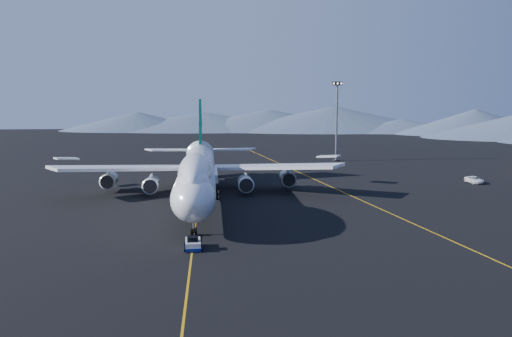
{
  "coord_description": "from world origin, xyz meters",
  "views": [
    {
      "loc": [
        2.66,
        -107.62,
        20.06
      ],
      "look_at": [
        11.3,
        2.47,
        6.0
      ],
      "focal_mm": 40.0,
      "sensor_mm": 36.0,
      "label": 1
    }
  ],
  "objects": [
    {
      "name": "floodlight_mast",
      "position": [
        41.45,
        66.81,
        12.4
      ],
      "size": [
        3.02,
        2.27,
        24.48
      ],
      "rotation": [
        0.0,
        0.0,
        -0.2
      ],
      "color": "black",
      "rests_on": "ground"
    },
    {
      "name": "ground",
      "position": [
        0.0,
        0.0,
        0.0
      ],
      "size": [
        500.0,
        500.0,
        0.0
      ],
      "primitive_type": "plane",
      "color": "black",
      "rests_on": "ground"
    },
    {
      "name": "service_van",
      "position": [
        63.4,
        18.69,
        0.78
      ],
      "size": [
        2.68,
        5.67,
        1.57
      ],
      "primitive_type": "imported",
      "rotation": [
        0.0,
        0.0,
        0.02
      ],
      "color": "white",
      "rests_on": "ground"
    },
    {
      "name": "taxiway_line_side",
      "position": [
        30.0,
        10.0,
        0.01
      ],
      "size": [
        28.08,
        198.09,
        0.01
      ],
      "primitive_type": "cube",
      "rotation": [
        0.0,
        0.0,
        0.14
      ],
      "color": "#C5890B",
      "rests_on": "ground"
    },
    {
      "name": "pushback_tug",
      "position": [
        0.1,
        -33.84,
        0.57
      ],
      "size": [
        2.55,
        4.23,
        1.8
      ],
      "rotation": [
        0.0,
        0.0,
        0.05
      ],
      "color": "silver",
      "rests_on": "ground"
    },
    {
      "name": "taxiway_line_main",
      "position": [
        0.0,
        0.0,
        0.01
      ],
      "size": [
        0.25,
        220.0,
        0.01
      ],
      "primitive_type": "cube",
      "color": "#C5890B",
      "rests_on": "ground"
    },
    {
      "name": "boeing_747",
      "position": [
        0.0,
        0.03,
        5.81
      ],
      "size": [
        59.62,
        72.43,
        19.37
      ],
      "color": "silver",
      "rests_on": "ground"
    }
  ]
}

